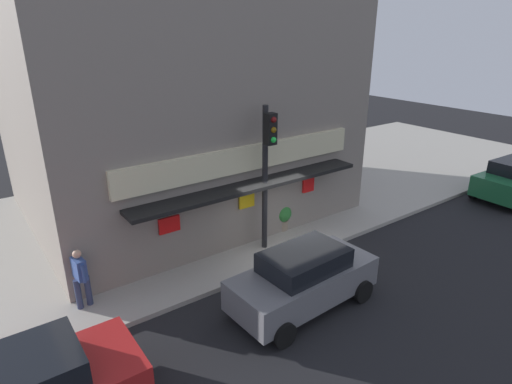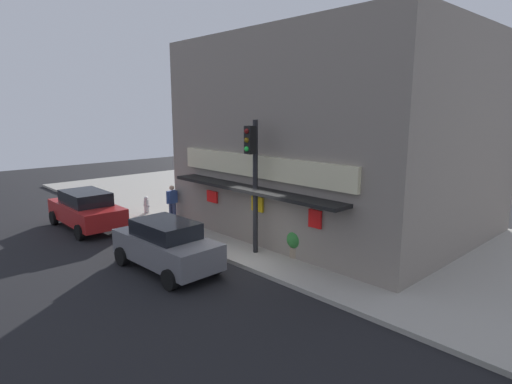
% 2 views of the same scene
% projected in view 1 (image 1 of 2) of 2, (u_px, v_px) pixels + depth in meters
% --- Properties ---
extents(ground_plane, '(61.31, 61.31, 0.00)m').
position_uv_depth(ground_plane, '(291.00, 263.00, 13.63)').
color(ground_plane, black).
extents(sidewalk, '(40.87, 11.28, 0.15)m').
position_uv_depth(sidewalk, '(204.00, 205.00, 17.86)').
color(sidewalk, '#A39E93').
rests_on(sidewalk, ground_plane).
extents(corner_building, '(11.40, 10.25, 7.94)m').
position_uv_depth(corner_building, '(177.00, 108.00, 16.64)').
color(corner_building, gray).
rests_on(corner_building, sidewalk).
extents(traffic_light, '(0.32, 0.58, 4.74)m').
position_uv_depth(traffic_light, '(267.00, 161.00, 13.18)').
color(traffic_light, black).
rests_on(traffic_light, sidewalk).
extents(trash_can, '(0.53, 0.53, 0.82)m').
position_uv_depth(trash_can, '(160.00, 255.00, 12.98)').
color(trash_can, '#2D2D2D').
rests_on(trash_can, sidewalk).
extents(pedestrian, '(0.43, 0.62, 1.67)m').
position_uv_depth(pedestrian, '(80.00, 276.00, 10.97)').
color(pedestrian, navy).
rests_on(pedestrian, sidewalk).
extents(potted_plant_by_doorway, '(0.70, 0.70, 1.07)m').
position_uv_depth(potted_plant_by_doorway, '(234.00, 216.00, 15.13)').
color(potted_plant_by_doorway, brown).
rests_on(potted_plant_by_doorway, sidewalk).
extents(potted_plant_by_window, '(0.67, 0.67, 0.97)m').
position_uv_depth(potted_plant_by_window, '(282.00, 215.00, 15.42)').
color(potted_plant_by_window, gray).
rests_on(potted_plant_by_window, sidewalk).
extents(parked_car_grey, '(4.15, 2.06, 1.67)m').
position_uv_depth(parked_car_grey, '(303.00, 279.00, 11.24)').
color(parked_car_grey, slate).
rests_on(parked_car_grey, ground_plane).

